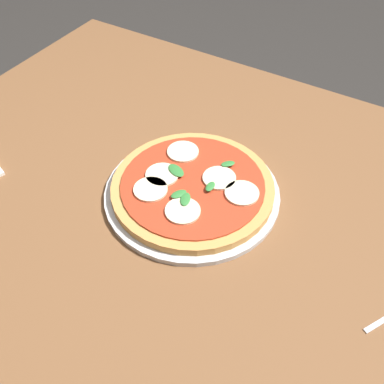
# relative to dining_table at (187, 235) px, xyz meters

# --- Properties ---
(ground_plane) EXTENTS (6.00, 6.00, 0.00)m
(ground_plane) POSITION_rel_dining_table_xyz_m (0.00, 0.00, -0.64)
(ground_plane) COLOR #2D2B28
(dining_table) EXTENTS (1.45, 1.15, 0.72)m
(dining_table) POSITION_rel_dining_table_xyz_m (0.00, 0.00, 0.00)
(dining_table) COLOR brown
(dining_table) RESTS_ON ground_plane
(serving_tray) EXTENTS (0.37, 0.37, 0.01)m
(serving_tray) POSITION_rel_dining_table_xyz_m (-0.01, 0.04, 0.09)
(serving_tray) COLOR silver
(serving_tray) RESTS_ON dining_table
(pizza) EXTENTS (0.34, 0.34, 0.03)m
(pizza) POSITION_rel_dining_table_xyz_m (-0.01, 0.05, 0.10)
(pizza) COLOR tan
(pizza) RESTS_ON serving_tray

